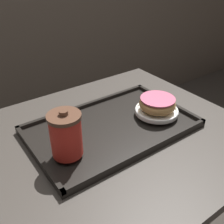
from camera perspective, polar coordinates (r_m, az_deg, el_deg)
The scene contains 6 objects.
cafe_table at distance 0.91m, azimuth 0.16°, elevation -13.58°, with size 0.82×0.71×0.71m.
serving_tray at distance 0.82m, azimuth 0.00°, elevation -3.39°, with size 0.50×0.32×0.02m.
coffee_cup_front at distance 0.67m, azimuth -10.00°, elevation -4.83°, with size 0.09×0.09×0.13m.
plate_with_chocolate_donut at distance 0.87m, azimuth 9.68°, elevation 0.29°, with size 0.14×0.14×0.01m.
donut_chocolate_glazed at distance 0.86m, azimuth 9.84°, elevation 1.84°, with size 0.12×0.12×0.04m.
spoon at distance 0.79m, azimuth -9.49°, elevation -3.33°, with size 0.03×0.14×0.01m.
Camera 1 is at (-0.38, -0.52, 1.18)m, focal length 42.00 mm.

